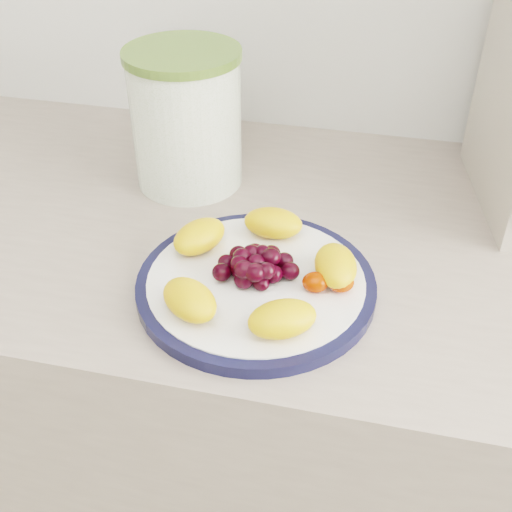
# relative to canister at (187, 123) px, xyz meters

# --- Properties ---
(counter) EXTENTS (3.50, 0.60, 0.90)m
(counter) POSITION_rel_canister_xyz_m (0.25, -0.09, -0.54)
(counter) COLOR #A09183
(counter) RESTS_ON floor
(cabinet_face) EXTENTS (3.48, 0.58, 0.84)m
(cabinet_face) POSITION_rel_canister_xyz_m (0.25, -0.09, -0.57)
(cabinet_face) COLOR olive
(cabinet_face) RESTS_ON floor
(plate_rim) EXTENTS (0.28, 0.28, 0.01)m
(plate_rim) POSITION_rel_canister_xyz_m (0.15, -0.23, -0.08)
(plate_rim) COLOR #121534
(plate_rim) RESTS_ON counter
(plate_face) EXTENTS (0.25, 0.25, 0.02)m
(plate_face) POSITION_rel_canister_xyz_m (0.15, -0.23, -0.08)
(plate_face) COLOR white
(plate_face) RESTS_ON counter
(canister) EXTENTS (0.20, 0.20, 0.18)m
(canister) POSITION_rel_canister_xyz_m (0.00, 0.00, 0.00)
(canister) COLOR #456C1B
(canister) RESTS_ON counter
(canister_lid) EXTENTS (0.20, 0.20, 0.01)m
(canister_lid) POSITION_rel_canister_xyz_m (0.00, 0.00, 0.10)
(canister_lid) COLOR #567032
(canister_lid) RESTS_ON canister
(fruit_plate) EXTENTS (0.24, 0.23, 0.04)m
(fruit_plate) POSITION_rel_canister_xyz_m (0.15, -0.22, -0.06)
(fruit_plate) COLOR #FF9F25
(fruit_plate) RESTS_ON plate_face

